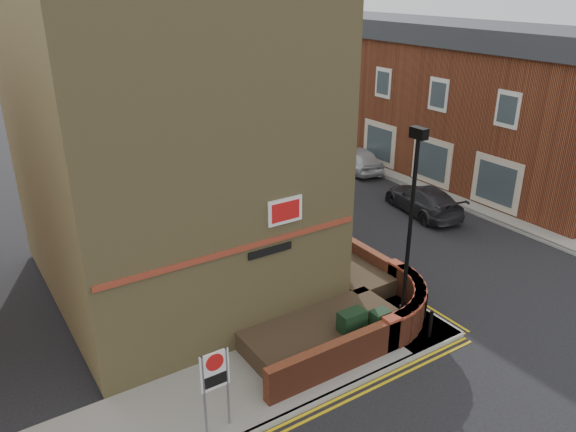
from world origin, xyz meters
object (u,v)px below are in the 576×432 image
at_px(lamppost, 410,233).
at_px(silver_car_near, 272,178).
at_px(zone_sign, 215,377).
at_px(utility_cabinet_large, 351,329).

distance_m(lamppost, silver_car_near, 13.21).
relative_size(lamppost, silver_car_near, 1.33).
distance_m(zone_sign, silver_car_near, 16.46).
bearing_deg(silver_car_near, utility_cabinet_large, -122.44).
bearing_deg(lamppost, utility_cabinet_large, 176.99).
height_order(lamppost, zone_sign, lamppost).
relative_size(utility_cabinet_large, silver_car_near, 0.25).
xyz_separation_m(zone_sign, silver_car_near, (9.66, 13.29, -0.86)).
relative_size(utility_cabinet_large, zone_sign, 0.55).
xyz_separation_m(lamppost, utility_cabinet_large, (-1.90, 0.10, -2.62)).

